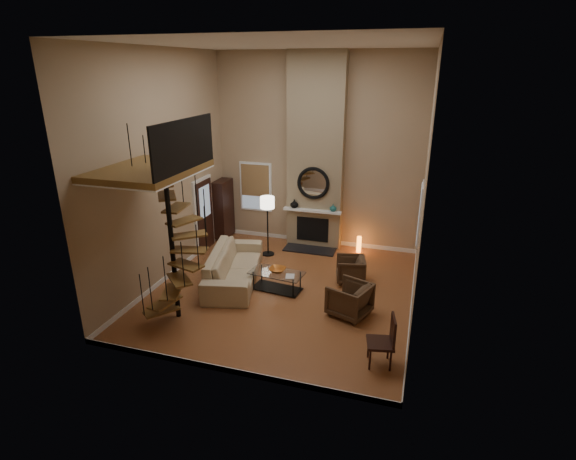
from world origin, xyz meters
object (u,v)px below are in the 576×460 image
(accent_lamp, at_px, (359,244))
(armchair_near, at_px, (353,270))
(coffee_table, at_px, (277,279))
(hutch, at_px, (223,209))
(side_chair, at_px, (385,339))
(armchair_far, at_px, (353,300))
(sofa, at_px, (234,266))
(floor_lamp, at_px, (267,207))

(accent_lamp, bearing_deg, armchair_near, -85.78)
(coffee_table, height_order, accent_lamp, accent_lamp)
(hutch, xyz_separation_m, coffee_table, (2.66, -2.80, -0.67))
(armchair_near, relative_size, side_chair, 0.71)
(hutch, xyz_separation_m, accent_lamp, (4.21, 0.05, -0.70))
(hutch, relative_size, armchair_far, 2.18)
(accent_lamp, distance_m, side_chair, 5.17)
(hutch, bearing_deg, sofa, -60.88)
(floor_lamp, bearing_deg, side_chair, -48.26)
(armchair_far, xyz_separation_m, side_chair, (0.83, -1.52, 0.17))
(armchair_far, bearing_deg, accent_lamp, -153.31)
(armchair_near, bearing_deg, armchair_far, -3.91)
(sofa, relative_size, armchair_far, 3.45)
(accent_lamp, bearing_deg, hutch, -179.37)
(sofa, height_order, side_chair, side_chair)
(armchair_near, bearing_deg, side_chair, 6.50)
(hutch, height_order, armchair_far, hutch)
(sofa, bearing_deg, floor_lamp, -22.25)
(sofa, distance_m, side_chair, 4.58)
(armchair_far, xyz_separation_m, coffee_table, (-1.93, 0.64, -0.07))
(floor_lamp, bearing_deg, accent_lamp, 20.13)
(hutch, relative_size, armchair_near, 2.53)
(sofa, relative_size, floor_lamp, 1.65)
(armchair_far, height_order, coffee_table, armchair_far)
(floor_lamp, height_order, accent_lamp, floor_lamp)
(coffee_table, xyz_separation_m, floor_lamp, (-0.91, 1.95, 1.13))
(armchair_far, relative_size, accent_lamp, 1.74)
(accent_lamp, bearing_deg, side_chair, -76.43)
(coffee_table, bearing_deg, armchair_far, -18.42)
(floor_lamp, bearing_deg, armchair_far, -42.36)
(hutch, distance_m, sofa, 3.08)
(sofa, bearing_deg, hutch, 15.63)
(armchair_near, height_order, side_chair, side_chair)
(side_chair, bearing_deg, armchair_far, 118.55)
(floor_lamp, bearing_deg, coffee_table, -64.90)
(armchair_far, distance_m, coffee_table, 2.03)
(armchair_near, relative_size, coffee_table, 0.52)
(armchair_far, bearing_deg, coffee_table, -87.97)
(side_chair, bearing_deg, accent_lamp, 103.57)
(armchair_near, height_order, armchair_far, armchair_far)
(coffee_table, height_order, side_chair, side_chair)
(armchair_near, height_order, accent_lamp, armchair_near)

